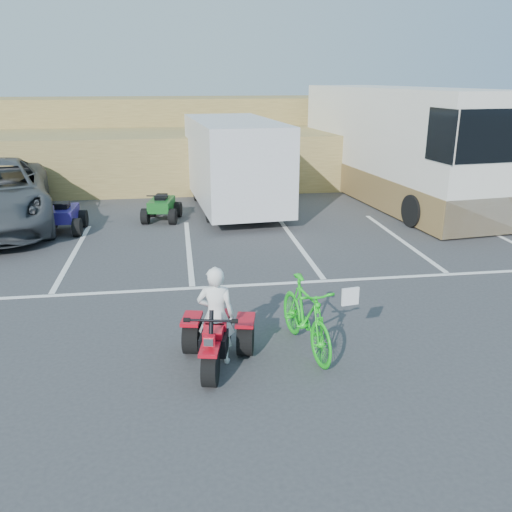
{
  "coord_description": "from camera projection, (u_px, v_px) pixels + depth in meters",
  "views": [
    {
      "loc": [
        -0.2,
        -7.63,
        3.98
      ],
      "look_at": [
        1.1,
        1.24,
        1.0
      ],
      "focal_mm": 38.0,
      "sensor_mm": 36.0,
      "label": 1
    }
  ],
  "objects": [
    {
      "name": "ground",
      "position": [
        198.0,
        345.0,
        8.45
      ],
      "size": [
        100.0,
        100.0,
        0.0
      ],
      "primitive_type": "plane",
      "color": "#373739",
      "rests_on": "ground"
    },
    {
      "name": "parking_stripes",
      "position": [
        228.0,
        259.0,
        12.38
      ],
      "size": [
        28.0,
        5.16,
        0.01
      ],
      "color": "white",
      "rests_on": "ground"
    },
    {
      "name": "grass_embankment",
      "position": [
        180.0,
        141.0,
        22.53
      ],
      "size": [
        40.0,
        8.5,
        3.1
      ],
      "color": "olive",
      "rests_on": "ground"
    },
    {
      "name": "red_trike_atv",
      "position": [
        216.0,
        366.0,
        7.82
      ],
      "size": [
        1.34,
        1.62,
        0.93
      ],
      "primitive_type": null,
      "rotation": [
        0.0,
        0.0,
        -0.21
      ],
      "color": "#BA0A19",
      "rests_on": "ground"
    },
    {
      "name": "rider",
      "position": [
        216.0,
        315.0,
        7.73
      ],
      "size": [
        0.6,
        0.45,
        1.47
      ],
      "primitive_type": "imported",
      "rotation": [
        0.0,
        0.0,
        2.94
      ],
      "color": "white",
      "rests_on": "ground"
    },
    {
      "name": "green_dirt_bike",
      "position": [
        306.0,
        316.0,
        8.14
      ],
      "size": [
        0.81,
        1.91,
        1.11
      ],
      "primitive_type": "imported",
      "rotation": [
        0.0,
        0.0,
        0.16
      ],
      "color": "#14BF19",
      "rests_on": "ground"
    },
    {
      "name": "cargo_trailer",
      "position": [
        234.0,
        162.0,
        16.69
      ],
      "size": [
        2.83,
        6.05,
        2.74
      ],
      "rotation": [
        0.0,
        0.0,
        0.08
      ],
      "color": "silver",
      "rests_on": "ground"
    },
    {
      "name": "rv_motorhome",
      "position": [
        394.0,
        152.0,
        18.1
      ],
      "size": [
        3.69,
        10.24,
        3.6
      ],
      "rotation": [
        0.0,
        0.0,
        0.12
      ],
      "color": "silver",
      "rests_on": "ground"
    },
    {
      "name": "quad_atv_blue",
      "position": [
        65.0,
        232.0,
        14.58
      ],
      "size": [
        1.05,
        1.39,
        0.9
      ],
      "primitive_type": null,
      "rotation": [
        0.0,
        0.0,
        -0.02
      ],
      "color": "navy",
      "rests_on": "ground"
    },
    {
      "name": "quad_atv_green",
      "position": [
        162.0,
        220.0,
        15.75
      ],
      "size": [
        1.19,
        1.45,
        0.85
      ],
      "primitive_type": null,
      "rotation": [
        0.0,
        0.0,
        -0.18
      ],
      "color": "#13561B",
      "rests_on": "ground"
    }
  ]
}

